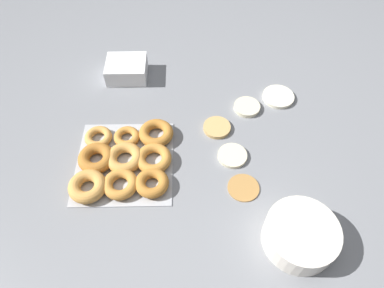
{
  "coord_description": "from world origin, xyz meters",
  "views": [
    {
      "loc": [
        0.67,
        -0.1,
        0.89
      ],
      "look_at": [
        0.04,
        -0.08,
        0.04
      ],
      "focal_mm": 32.0,
      "sensor_mm": 36.0,
      "label": 1
    }
  ],
  "objects_px": {
    "pancake_1": "(247,107)",
    "donut_tray": "(124,161)",
    "pancake_3": "(243,187)",
    "batter_bowl": "(300,235)",
    "pancake_4": "(216,127)",
    "pancake_2": "(278,97)",
    "pancake_0": "(232,156)",
    "container_stack": "(127,69)"
  },
  "relations": [
    {
      "from": "pancake_1",
      "to": "donut_tray",
      "type": "height_order",
      "value": "donut_tray"
    },
    {
      "from": "pancake_3",
      "to": "batter_bowl",
      "type": "xyz_separation_m",
      "value": [
        0.16,
        0.13,
        0.03
      ]
    },
    {
      "from": "pancake_1",
      "to": "batter_bowl",
      "type": "distance_m",
      "value": 0.49
    },
    {
      "from": "pancake_3",
      "to": "pancake_4",
      "type": "bearing_deg",
      "value": -163.77
    },
    {
      "from": "pancake_3",
      "to": "donut_tray",
      "type": "xyz_separation_m",
      "value": [
        -0.09,
        -0.36,
        0.01
      ]
    },
    {
      "from": "pancake_2",
      "to": "donut_tray",
      "type": "bearing_deg",
      "value": -62.06
    },
    {
      "from": "pancake_0",
      "to": "pancake_4",
      "type": "xyz_separation_m",
      "value": [
        -0.11,
        -0.04,
        0.0
      ]
    },
    {
      "from": "pancake_4",
      "to": "donut_tray",
      "type": "height_order",
      "value": "donut_tray"
    },
    {
      "from": "donut_tray",
      "to": "batter_bowl",
      "type": "distance_m",
      "value": 0.55
    },
    {
      "from": "pancake_1",
      "to": "pancake_3",
      "type": "xyz_separation_m",
      "value": [
        0.32,
        -0.05,
        -0.0
      ]
    },
    {
      "from": "pancake_0",
      "to": "pancake_1",
      "type": "xyz_separation_m",
      "value": [
        -0.2,
        0.07,
        0.0
      ]
    },
    {
      "from": "pancake_4",
      "to": "container_stack",
      "type": "distance_m",
      "value": 0.42
    },
    {
      "from": "pancake_4",
      "to": "batter_bowl",
      "type": "bearing_deg",
      "value": 26.34
    },
    {
      "from": "pancake_0",
      "to": "pancake_4",
      "type": "relative_size",
      "value": 1.01
    },
    {
      "from": "pancake_0",
      "to": "pancake_3",
      "type": "height_order",
      "value": "pancake_0"
    },
    {
      "from": "batter_bowl",
      "to": "container_stack",
      "type": "distance_m",
      "value": 0.83
    },
    {
      "from": "pancake_3",
      "to": "container_stack",
      "type": "height_order",
      "value": "container_stack"
    },
    {
      "from": "batter_bowl",
      "to": "container_stack",
      "type": "xyz_separation_m",
      "value": [
        -0.66,
        -0.51,
        -0.0
      ]
    },
    {
      "from": "pancake_0",
      "to": "donut_tray",
      "type": "height_order",
      "value": "donut_tray"
    },
    {
      "from": "pancake_2",
      "to": "donut_tray",
      "type": "distance_m",
      "value": 0.59
    },
    {
      "from": "pancake_2",
      "to": "pancake_4",
      "type": "bearing_deg",
      "value": -58.9
    },
    {
      "from": "donut_tray",
      "to": "container_stack",
      "type": "xyz_separation_m",
      "value": [
        -0.4,
        -0.03,
        0.01
      ]
    },
    {
      "from": "pancake_4",
      "to": "batter_bowl",
      "type": "height_order",
      "value": "batter_bowl"
    },
    {
      "from": "pancake_1",
      "to": "pancake_3",
      "type": "distance_m",
      "value": 0.32
    },
    {
      "from": "donut_tray",
      "to": "container_stack",
      "type": "height_order",
      "value": "container_stack"
    },
    {
      "from": "pancake_2",
      "to": "container_stack",
      "type": "relative_size",
      "value": 0.76
    },
    {
      "from": "pancake_4",
      "to": "batter_bowl",
      "type": "relative_size",
      "value": 0.48
    },
    {
      "from": "pancake_0",
      "to": "pancake_3",
      "type": "distance_m",
      "value": 0.12
    },
    {
      "from": "pancake_2",
      "to": "pancake_4",
      "type": "xyz_separation_m",
      "value": [
        0.14,
        -0.23,
        0.0
      ]
    },
    {
      "from": "pancake_4",
      "to": "container_stack",
      "type": "height_order",
      "value": "container_stack"
    },
    {
      "from": "pancake_4",
      "to": "pancake_2",
      "type": "bearing_deg",
      "value": 121.1
    },
    {
      "from": "pancake_1",
      "to": "pancake_4",
      "type": "distance_m",
      "value": 0.14
    },
    {
      "from": "pancake_2",
      "to": "donut_tray",
      "type": "height_order",
      "value": "donut_tray"
    },
    {
      "from": "pancake_0",
      "to": "container_stack",
      "type": "xyz_separation_m",
      "value": [
        -0.38,
        -0.36,
        0.03
      ]
    },
    {
      "from": "pancake_1",
      "to": "pancake_2",
      "type": "bearing_deg",
      "value": 112.54
    },
    {
      "from": "pancake_0",
      "to": "container_stack",
      "type": "distance_m",
      "value": 0.53
    },
    {
      "from": "pancake_4",
      "to": "donut_tray",
      "type": "xyz_separation_m",
      "value": [
        0.14,
        -0.29,
        0.01
      ]
    },
    {
      "from": "pancake_0",
      "to": "donut_tray",
      "type": "bearing_deg",
      "value": -86.03
    },
    {
      "from": "pancake_1",
      "to": "pancake_2",
      "type": "height_order",
      "value": "pancake_1"
    },
    {
      "from": "pancake_1",
      "to": "container_stack",
      "type": "bearing_deg",
      "value": -112.16
    },
    {
      "from": "pancake_3",
      "to": "pancake_4",
      "type": "xyz_separation_m",
      "value": [
        -0.23,
        -0.07,
        0.0
      ]
    },
    {
      "from": "donut_tray",
      "to": "pancake_3",
      "type": "bearing_deg",
      "value": 75.93
    }
  ]
}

